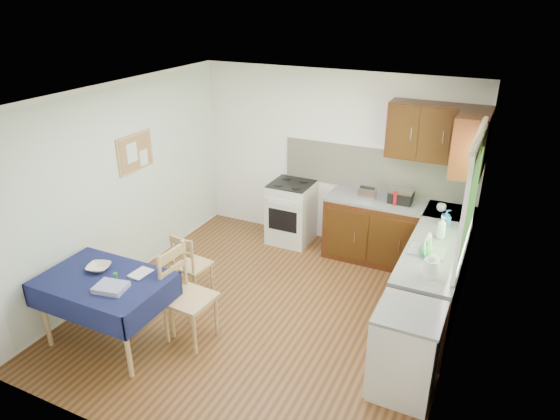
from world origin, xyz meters
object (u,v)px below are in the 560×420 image
at_px(dining_table, 104,287).
at_px(dish_rack, 427,250).
at_px(toaster, 367,193).
at_px(sandwich_press, 401,196).
at_px(chair_near, 185,293).
at_px(chair_far, 190,263).
at_px(kettle, 431,267).

bearing_deg(dining_table, dish_rack, 40.07).
distance_m(toaster, dish_rack, 1.52).
bearing_deg(sandwich_press, dining_table, -129.83).
height_order(toaster, sandwich_press, toaster).
xyz_separation_m(dining_table, sandwich_press, (2.32, 2.99, 0.31)).
bearing_deg(dish_rack, chair_near, -129.80).
distance_m(chair_far, kettle, 2.80).
bearing_deg(kettle, toaster, 124.25).
distance_m(sandwich_press, kettle, 1.87).
distance_m(dining_table, chair_near, 0.82).
distance_m(chair_near, sandwich_press, 3.08).
xyz_separation_m(toaster, kettle, (1.12, -1.64, 0.03)).
height_order(chair_near, kettle, kettle).
bearing_deg(chair_near, kettle, -66.30).
xyz_separation_m(chair_far, dish_rack, (2.62, 0.65, 0.47)).
bearing_deg(chair_near, toaster, -22.00).
bearing_deg(toaster, dish_rack, -54.18).
distance_m(dining_table, kettle, 3.28).
bearing_deg(dish_rack, toaster, 150.20).
relative_size(chair_near, toaster, 4.52).
relative_size(dining_table, chair_far, 1.51).
bearing_deg(dining_table, kettle, 31.58).
bearing_deg(toaster, chair_far, -137.39).
bearing_deg(toaster, kettle, -60.98).
bearing_deg(toaster, dining_table, -128.47).
relative_size(chair_far, dish_rack, 2.30).
xyz_separation_m(sandwich_press, kettle, (0.69, -1.74, 0.02)).
bearing_deg(kettle, dining_table, -157.42).
height_order(dining_table, toaster, toaster).
xyz_separation_m(sandwich_press, dish_rack, (0.57, -1.25, -0.06)).
xyz_separation_m(dining_table, toaster, (1.89, 2.89, 0.30)).
xyz_separation_m(chair_far, toaster, (1.62, 1.79, 0.53)).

